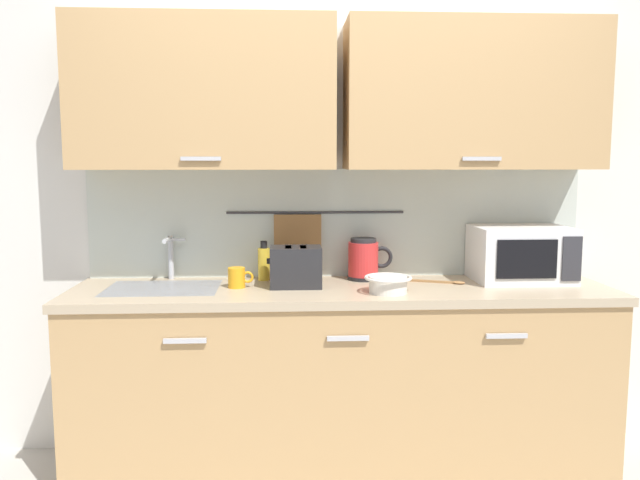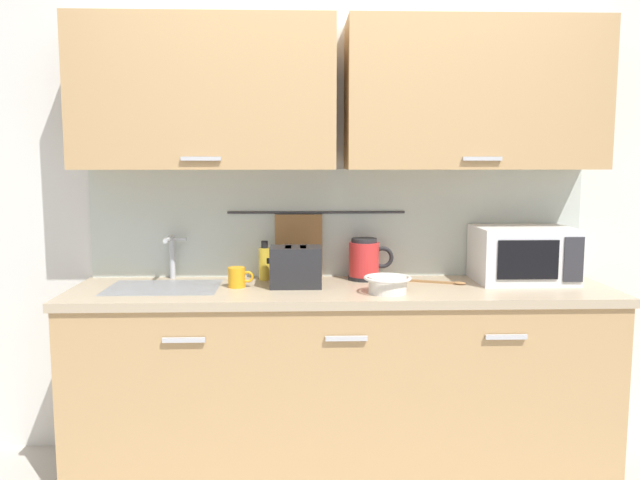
{
  "view_description": "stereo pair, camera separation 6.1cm",
  "coord_description": "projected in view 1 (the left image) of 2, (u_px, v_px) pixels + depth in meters",
  "views": [
    {
      "loc": [
        -0.26,
        -2.64,
        1.49
      ],
      "look_at": [
        -0.1,
        0.33,
        1.12
      ],
      "focal_mm": 35.74,
      "sensor_mm": 36.0,
      "label": 1
    },
    {
      "loc": [
        -0.2,
        -2.64,
        1.49
      ],
      "look_at": [
        -0.1,
        0.33,
        1.12
      ],
      "focal_mm": 35.74,
      "sensor_mm": 36.0,
      "label": 2
    }
  ],
  "objects": [
    {
      "name": "counter_unit",
      "position": [
        339.0,
        378.0,
        3.05
      ],
      "size": [
        2.53,
        0.64,
        0.9
      ],
      "color": "tan",
      "rests_on": "ground"
    },
    {
      "name": "back_wall_assembly",
      "position": [
        338.0,
        154.0,
        3.15
      ],
      "size": [
        3.7,
        0.41,
        2.5
      ],
      "color": "silver",
      "rests_on": "ground"
    },
    {
      "name": "sink_faucet",
      "position": [
        170.0,
        251.0,
        3.16
      ],
      "size": [
        0.09,
        0.17,
        0.22
      ],
      "color": "#B2B5BA",
      "rests_on": "counter_unit"
    },
    {
      "name": "microwave",
      "position": [
        521.0,
        254.0,
        3.13
      ],
      "size": [
        0.46,
        0.35,
        0.27
      ],
      "color": "white",
      "rests_on": "counter_unit"
    },
    {
      "name": "electric_kettle",
      "position": [
        364.0,
        259.0,
        3.17
      ],
      "size": [
        0.23,
        0.16,
        0.21
      ],
      "color": "black",
      "rests_on": "counter_unit"
    },
    {
      "name": "dish_soap_bottle",
      "position": [
        264.0,
        263.0,
        3.16
      ],
      "size": [
        0.06,
        0.06,
        0.2
      ],
      "color": "yellow",
      "rests_on": "counter_unit"
    },
    {
      "name": "mug_near_sink",
      "position": [
        237.0,
        278.0,
        2.97
      ],
      "size": [
        0.12,
        0.08,
        0.09
      ],
      "color": "orange",
      "rests_on": "counter_unit"
    },
    {
      "name": "mixing_bowl",
      "position": [
        388.0,
        283.0,
        2.86
      ],
      "size": [
        0.21,
        0.21,
        0.08
      ],
      "color": "silver",
      "rests_on": "counter_unit"
    },
    {
      "name": "toaster",
      "position": [
        296.0,
        267.0,
        2.99
      ],
      "size": [
        0.26,
        0.17,
        0.19
      ],
      "color": "#232326",
      "rests_on": "counter_unit"
    },
    {
      "name": "wooden_spoon",
      "position": [
        444.0,
        282.0,
        3.09
      ],
      "size": [
        0.27,
        0.12,
        0.01
      ],
      "color": "#9E7042",
      "rests_on": "counter_unit"
    }
  ]
}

